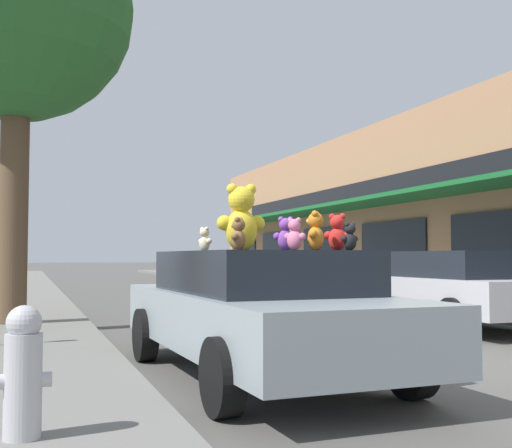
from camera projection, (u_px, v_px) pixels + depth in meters
name	position (u px, v px, depth m)	size (l,w,h in m)	color
ground_plane	(436.00, 360.00, 7.69)	(260.00, 260.00, 0.00)	#514F4C
plush_art_car	(258.00, 308.00, 6.65)	(2.07, 4.69, 1.30)	#8C999E
teddy_bear_giant	(241.00, 219.00, 6.92)	(0.55, 0.35, 0.73)	yellow
teddy_bear_purple	(286.00, 234.00, 6.01)	(0.24, 0.17, 0.32)	purple
teddy_bear_black	(350.00, 237.00, 6.09)	(0.20, 0.14, 0.27)	black
teddy_bear_orange	(315.00, 231.00, 6.14)	(0.24, 0.28, 0.38)	orange
teddy_bear_pink	(295.00, 234.00, 5.71)	(0.19, 0.20, 0.29)	pink
teddy_bear_brown	(238.00, 234.00, 6.25)	(0.21, 0.24, 0.33)	olive
teddy_bear_red	(337.00, 233.00, 6.38)	(0.27, 0.24, 0.37)	red
teddy_bear_white	(289.00, 236.00, 7.30)	(0.20, 0.28, 0.37)	white
teddy_bear_cream	(205.00, 240.00, 7.22)	(0.16, 0.21, 0.28)	beige
parked_car_far_center	(447.00, 285.00, 11.31)	(1.96, 4.37, 1.34)	#B7B7BC
street_tree	(18.00, 9.00, 10.67)	(3.82, 3.82, 7.16)	brown
fire_hydrant	(23.00, 371.00, 3.83)	(0.33, 0.22, 0.79)	#B2B2B7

